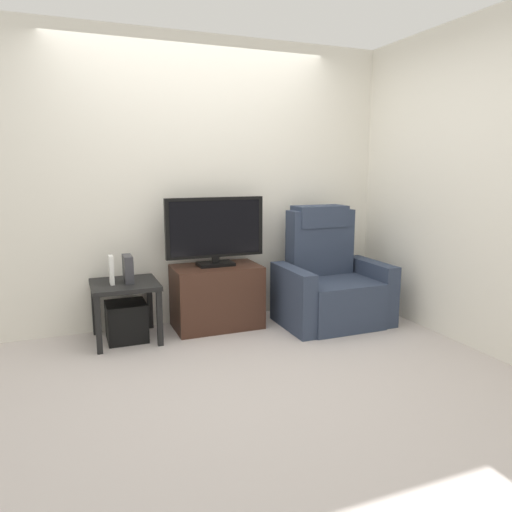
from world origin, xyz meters
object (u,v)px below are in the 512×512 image
Objects in this scene: tv_stand at (217,296)px; book_upright at (111,270)px; recliner_armchair at (330,283)px; game_console at (128,269)px; subwoofer_box at (126,321)px; side_table at (125,292)px; television at (215,230)px.

book_upright reaches higher than tv_stand.
book_upright is (-1.95, 0.18, 0.24)m from recliner_armchair.
book_upright is 0.14m from game_console.
recliner_armchair reaches higher than subwoofer_box.
recliner_armchair is 1.87m from subwoofer_box.
tv_stand is 1.07m from recliner_armchair.
side_table is 0.20m from game_console.
recliner_armchair is at bearing -5.14° from book_upright.
side_table is at bearing 11.31° from book_upright.
television is 3.76× the size of book_upright.
book_upright is at bearing -167.47° from game_console.
tv_stand is 0.61m from television.
recliner_armchair reaches higher than tv_stand.
television is 2.75× the size of subwoofer_box.
subwoofer_box is at bearing -164.05° from game_console.
side_table is (-1.85, 0.20, 0.04)m from recliner_armchair.
recliner_armchair is (1.03, -0.24, 0.09)m from tv_stand.
recliner_armchair is 1.97m from book_upright.
television is 1.66× the size of side_table.
recliner_armchair is at bearing -6.03° from subwoofer_box.
subwoofer_box is 1.44× the size of game_console.
television is at bearing 176.04° from recliner_armchair.
subwoofer_box is at bearing -176.95° from tv_stand.
book_upright is (-0.10, -0.02, 0.45)m from subwoofer_box.
book_upright reaches higher than side_table.
subwoofer_box is at bearing 11.31° from book_upright.
recliner_armchair reaches higher than game_console.
tv_stand is at bearing -90.00° from television.
side_table is (-0.81, -0.06, -0.47)m from television.
side_table is at bearing -176.95° from tv_stand.
television is at bearing 4.37° from side_table.
tv_stand is at bearing 177.03° from recliner_armchair.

